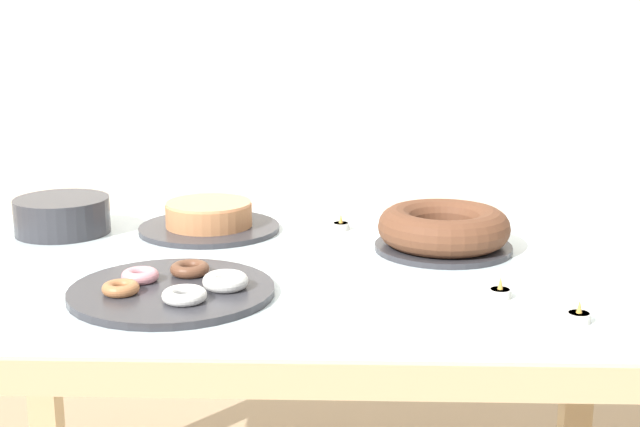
{
  "coord_description": "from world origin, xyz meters",
  "views": [
    {
      "loc": [
        0.09,
        -1.71,
        1.27
      ],
      "look_at": [
        0.04,
        0.16,
        0.82
      ],
      "focal_mm": 50.0,
      "sensor_mm": 36.0,
      "label": 1
    }
  ],
  "objects_px": {
    "cake_golden_bundt": "(444,230)",
    "pastry_platter": "(174,289)",
    "tealight_near_front": "(500,292)",
    "tealight_left_edge": "(579,316)",
    "plate_stack": "(62,216)",
    "tealight_right_edge": "(341,225)",
    "cake_chocolate_round": "(209,219)"
  },
  "relations": [
    {
      "from": "cake_chocolate_round",
      "to": "tealight_right_edge",
      "type": "distance_m",
      "value": 0.3
    },
    {
      "from": "tealight_near_front",
      "to": "tealight_left_edge",
      "type": "xyz_separation_m",
      "value": [
        0.11,
        -0.12,
        0.0
      ]
    },
    {
      "from": "cake_chocolate_round",
      "to": "tealight_near_front",
      "type": "xyz_separation_m",
      "value": [
        0.58,
        -0.45,
        -0.02
      ]
    },
    {
      "from": "cake_golden_bundt",
      "to": "tealight_left_edge",
      "type": "xyz_separation_m",
      "value": [
        0.18,
        -0.42,
        -0.03
      ]
    },
    {
      "from": "pastry_platter",
      "to": "plate_stack",
      "type": "xyz_separation_m",
      "value": [
        -0.33,
        0.42,
        0.03
      ]
    },
    {
      "from": "cake_golden_bundt",
      "to": "pastry_platter",
      "type": "xyz_separation_m",
      "value": [
        -0.51,
        -0.31,
        -0.03
      ]
    },
    {
      "from": "tealight_left_edge",
      "to": "tealight_near_front",
      "type": "bearing_deg",
      "value": 132.37
    },
    {
      "from": "tealight_left_edge",
      "to": "cake_golden_bundt",
      "type": "bearing_deg",
      "value": 112.57
    },
    {
      "from": "tealight_near_front",
      "to": "tealight_left_edge",
      "type": "height_order",
      "value": "same"
    },
    {
      "from": "cake_chocolate_round",
      "to": "cake_golden_bundt",
      "type": "bearing_deg",
      "value": -15.68
    },
    {
      "from": "cake_chocolate_round",
      "to": "plate_stack",
      "type": "bearing_deg",
      "value": -175.16
    },
    {
      "from": "tealight_right_edge",
      "to": "pastry_platter",
      "type": "bearing_deg",
      "value": -121.83
    },
    {
      "from": "cake_chocolate_round",
      "to": "cake_golden_bundt",
      "type": "relative_size",
      "value": 1.11
    },
    {
      "from": "cake_golden_bundt",
      "to": "plate_stack",
      "type": "bearing_deg",
      "value": 172.09
    },
    {
      "from": "pastry_platter",
      "to": "tealight_left_edge",
      "type": "xyz_separation_m",
      "value": [
        0.68,
        -0.12,
        -0.0
      ]
    },
    {
      "from": "tealight_right_edge",
      "to": "plate_stack",
      "type": "bearing_deg",
      "value": -175.69
    },
    {
      "from": "plate_stack",
      "to": "tealight_near_front",
      "type": "distance_m",
      "value": 1.0
    },
    {
      "from": "cake_golden_bundt",
      "to": "tealight_right_edge",
      "type": "relative_size",
      "value": 7.17
    },
    {
      "from": "pastry_platter",
      "to": "cake_golden_bundt",
      "type": "bearing_deg",
      "value": 31.17
    },
    {
      "from": "tealight_near_front",
      "to": "tealight_left_edge",
      "type": "relative_size",
      "value": 1.0
    },
    {
      "from": "cake_golden_bundt",
      "to": "tealight_left_edge",
      "type": "bearing_deg",
      "value": -67.43
    },
    {
      "from": "cake_chocolate_round",
      "to": "tealight_left_edge",
      "type": "relative_size",
      "value": 7.94
    },
    {
      "from": "plate_stack",
      "to": "cake_golden_bundt",
      "type": "bearing_deg",
      "value": -7.91
    },
    {
      "from": "tealight_near_front",
      "to": "tealight_left_edge",
      "type": "distance_m",
      "value": 0.16
    },
    {
      "from": "plate_stack",
      "to": "tealight_left_edge",
      "type": "relative_size",
      "value": 5.25
    },
    {
      "from": "plate_stack",
      "to": "pastry_platter",
      "type": "bearing_deg",
      "value": -51.93
    },
    {
      "from": "tealight_right_edge",
      "to": "cake_golden_bundt",
      "type": "bearing_deg",
      "value": -37.23
    },
    {
      "from": "tealight_right_edge",
      "to": "tealight_left_edge",
      "type": "xyz_separation_m",
      "value": [
        0.39,
        -0.59,
        0.0
      ]
    },
    {
      "from": "cake_chocolate_round",
      "to": "tealight_left_edge",
      "type": "height_order",
      "value": "cake_chocolate_round"
    },
    {
      "from": "cake_chocolate_round",
      "to": "tealight_near_front",
      "type": "bearing_deg",
      "value": -37.67
    },
    {
      "from": "pastry_platter",
      "to": "plate_stack",
      "type": "bearing_deg",
      "value": 128.07
    },
    {
      "from": "cake_golden_bundt",
      "to": "cake_chocolate_round",
      "type": "bearing_deg",
      "value": 164.32
    }
  ]
}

